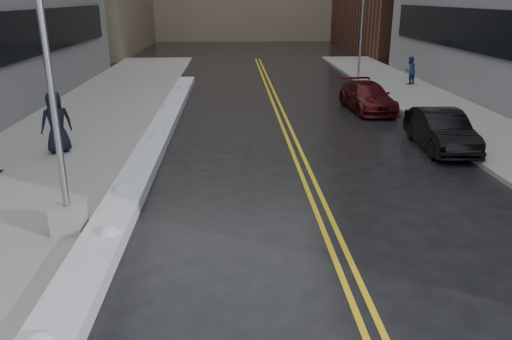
{
  "coord_description": "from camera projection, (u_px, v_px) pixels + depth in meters",
  "views": [
    {
      "loc": [
        0.32,
        -8.13,
        5.05
      ],
      "look_at": [
        0.83,
        2.58,
        1.3
      ],
      "focal_mm": 35.0,
      "sensor_mm": 36.0,
      "label": 1
    }
  ],
  "objects": [
    {
      "name": "ground",
      "position": [
        218.0,
        282.0,
        9.32
      ],
      "size": [
        160.0,
        160.0,
        0.0
      ],
      "primitive_type": "plane",
      "color": "black",
      "rests_on": "ground"
    },
    {
      "name": "sidewalk_west",
      "position": [
        69.0,
        138.0,
        18.46
      ],
      "size": [
        5.5,
        50.0,
        0.15
      ],
      "primitive_type": "cube",
      "color": "gray",
      "rests_on": "ground"
    },
    {
      "name": "sidewalk_east",
      "position": [
        485.0,
        133.0,
        19.17
      ],
      "size": [
        4.0,
        50.0,
        0.15
      ],
      "primitive_type": "cube",
      "color": "gray",
      "rests_on": "ground"
    },
    {
      "name": "lane_line_left",
      "position": [
        287.0,
        137.0,
        18.85
      ],
      "size": [
        0.12,
        50.0,
        0.01
      ],
      "primitive_type": "cube",
      "color": "gold",
      "rests_on": "ground"
    },
    {
      "name": "lane_line_right",
      "position": [
        295.0,
        137.0,
        18.86
      ],
      "size": [
        0.12,
        50.0,
        0.01
      ],
      "primitive_type": "cube",
      "color": "gold",
      "rests_on": "ground"
    },
    {
      "name": "snow_ridge",
      "position": [
        150.0,
        150.0,
        16.69
      ],
      "size": [
        0.9,
        30.0,
        0.34
      ],
      "primitive_type": "cube",
      "color": "silver",
      "rests_on": "ground"
    },
    {
      "name": "lamppost",
      "position": [
        56.0,
        126.0,
        10.22
      ],
      "size": [
        0.65,
        0.65,
        7.62
      ],
      "color": "gray",
      "rests_on": "sidewalk_west"
    },
    {
      "name": "fire_hydrant",
      "position": [
        461.0,
        121.0,
        18.97
      ],
      "size": [
        0.26,
        0.26,
        0.73
      ],
      "color": "maroon",
      "rests_on": "sidewalk_east"
    },
    {
      "name": "traffic_signal",
      "position": [
        362.0,
        24.0,
        31.21
      ],
      "size": [
        0.16,
        0.2,
        6.0
      ],
      "color": "gray",
      "rests_on": "sidewalk_east"
    },
    {
      "name": "pedestrian_c",
      "position": [
        56.0,
        122.0,
        16.24
      ],
      "size": [
        1.18,
        1.04,
        2.03
      ],
      "primitive_type": "imported",
      "rotation": [
        0.0,
        0.0,
        3.64
      ],
      "color": "black",
      "rests_on": "sidewalk_west"
    },
    {
      "name": "pedestrian_east",
      "position": [
        410.0,
        70.0,
        29.05
      ],
      "size": [
        0.98,
        0.96,
        1.6
      ],
      "primitive_type": "imported",
      "rotation": [
        0.0,
        0.0,
        3.81
      ],
      "color": "navy",
      "rests_on": "sidewalk_east"
    },
    {
      "name": "car_black",
      "position": [
        441.0,
        130.0,
        17.19
      ],
      "size": [
        1.58,
        4.14,
        1.35
      ],
      "primitive_type": "imported",
      "rotation": [
        0.0,
        0.0,
        -0.04
      ],
      "color": "black",
      "rests_on": "ground"
    },
    {
      "name": "car_maroon",
      "position": [
        367.0,
        97.0,
        23.08
      ],
      "size": [
        2.09,
        4.5,
        1.27
      ],
      "primitive_type": "imported",
      "rotation": [
        0.0,
        0.0,
        0.07
      ],
      "color": "#3D090D",
      "rests_on": "ground"
    }
  ]
}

